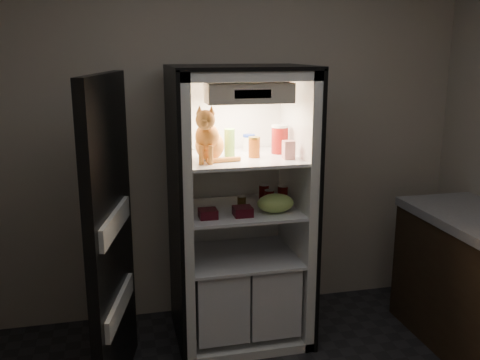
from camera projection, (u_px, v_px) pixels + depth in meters
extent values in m
plane|color=#A99E8D|center=(226.00, 136.00, 3.92)|extent=(3.60, 0.00, 3.60)
cube|color=white|center=(230.00, 197.00, 3.90)|extent=(0.85, 0.06, 1.85)
cube|color=white|center=(181.00, 213.00, 3.51)|extent=(0.06, 0.70, 1.85)
cube|color=white|center=(296.00, 205.00, 3.68)|extent=(0.06, 0.70, 1.85)
cube|color=white|center=(240.00, 74.00, 3.38)|extent=(0.85, 0.70, 0.06)
cube|color=white|center=(240.00, 329.00, 3.81)|extent=(0.85, 0.70, 0.06)
cube|color=black|center=(175.00, 214.00, 3.50)|extent=(0.02, 0.72, 1.87)
cube|color=black|center=(301.00, 205.00, 3.69)|extent=(0.02, 0.72, 1.87)
cube|color=black|center=(240.00, 67.00, 3.37)|extent=(0.90, 0.72, 0.02)
cube|color=white|center=(241.00, 158.00, 3.48)|extent=(0.73, 0.62, 0.02)
cube|color=white|center=(241.00, 210.00, 3.56)|extent=(0.73, 0.62, 0.02)
cube|color=white|center=(216.00, 292.00, 3.66)|extent=(0.34, 0.58, 0.48)
cube|color=white|center=(265.00, 287.00, 3.74)|extent=(0.34, 0.58, 0.48)
cube|color=white|center=(241.00, 256.00, 3.64)|extent=(0.73, 0.62, 0.02)
cube|color=beige|center=(249.00, 93.00, 3.18)|extent=(0.52, 0.18, 0.12)
cube|color=black|center=(253.00, 94.00, 3.10)|extent=(0.22, 0.01, 0.05)
cube|color=black|center=(111.00, 240.00, 3.01)|extent=(0.25, 0.86, 1.85)
cube|color=white|center=(117.00, 305.00, 3.05)|extent=(0.20, 0.63, 0.12)
cube|color=white|center=(112.00, 222.00, 2.93)|extent=(0.20, 0.63, 0.12)
ellipsoid|color=orange|center=(209.00, 145.00, 3.38)|extent=(0.24, 0.27, 0.19)
ellipsoid|color=orange|center=(207.00, 136.00, 3.27)|extent=(0.18, 0.17, 0.16)
sphere|color=#BC6F24|center=(205.00, 120.00, 3.19)|extent=(0.15, 0.15, 0.12)
sphere|color=#BC6F24|center=(204.00, 123.00, 3.14)|extent=(0.06, 0.06, 0.05)
cone|color=#BC6F24|center=(199.00, 110.00, 3.19)|extent=(0.06, 0.06, 0.05)
cone|color=#BC6F24|center=(211.00, 110.00, 3.18)|extent=(0.06, 0.06, 0.05)
cylinder|color=orange|center=(201.00, 155.00, 3.24)|extent=(0.03, 0.03, 0.12)
cylinder|color=orange|center=(211.00, 155.00, 3.24)|extent=(0.03, 0.03, 0.12)
cylinder|color=orange|center=(224.00, 160.00, 3.31)|extent=(0.22, 0.05, 0.03)
cylinder|color=green|center=(230.00, 144.00, 3.47)|extent=(0.07, 0.07, 0.17)
cylinder|color=green|center=(229.00, 130.00, 3.45)|extent=(0.07, 0.07, 0.01)
cylinder|color=white|center=(249.00, 144.00, 3.67)|extent=(0.08, 0.08, 0.10)
cylinder|color=#1936B4|center=(249.00, 136.00, 3.65)|extent=(0.08, 0.08, 0.02)
cylinder|color=maroon|center=(254.00, 148.00, 3.45)|extent=(0.07, 0.07, 0.12)
cylinder|color=#AE8C2E|center=(254.00, 138.00, 3.44)|extent=(0.08, 0.08, 0.01)
cylinder|color=maroon|center=(280.00, 140.00, 3.58)|extent=(0.11, 0.11, 0.18)
cylinder|color=white|center=(280.00, 126.00, 3.56)|extent=(0.11, 0.11, 0.01)
cube|color=beige|center=(289.00, 150.00, 3.40)|extent=(0.07, 0.07, 0.12)
cylinder|color=black|center=(264.00, 194.00, 3.68)|extent=(0.07, 0.07, 0.12)
cylinder|color=#B2B2B2|center=(264.00, 185.00, 3.67)|extent=(0.07, 0.07, 0.00)
cylinder|color=black|center=(283.00, 195.00, 3.65)|extent=(0.07, 0.07, 0.12)
cylinder|color=#B2B2B2|center=(283.00, 186.00, 3.64)|extent=(0.07, 0.07, 0.00)
cylinder|color=black|center=(269.00, 199.00, 3.58)|extent=(0.06, 0.06, 0.11)
cylinder|color=#B2B2B2|center=(269.00, 190.00, 3.56)|extent=(0.06, 0.06, 0.00)
cylinder|color=brown|center=(242.00, 202.00, 3.59)|extent=(0.06, 0.06, 0.07)
cylinder|color=#B2B2B2|center=(242.00, 196.00, 3.58)|extent=(0.06, 0.06, 0.01)
ellipsoid|color=#9EC85D|center=(275.00, 203.00, 3.47)|extent=(0.24, 0.18, 0.12)
cube|color=#4B0C17|center=(208.00, 214.00, 3.35)|extent=(0.11, 0.11, 0.06)
cube|color=#4B0C17|center=(243.00, 211.00, 3.40)|extent=(0.12, 0.12, 0.06)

